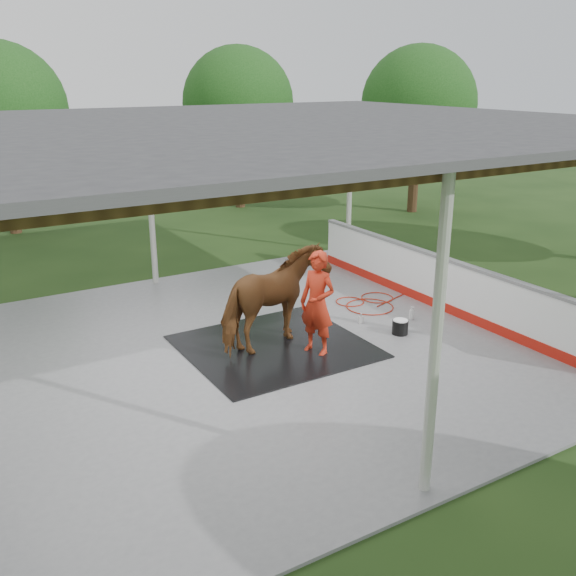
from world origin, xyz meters
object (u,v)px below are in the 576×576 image
handler (317,303)px  wash_bucket (400,327)px  dasher_board (437,282)px  horse (274,299)px

handler → wash_bucket: (1.86, -0.11, -0.80)m
handler → wash_bucket: size_ratio=6.10×
handler → dasher_board: bearing=79.0°
horse → wash_bucket: size_ratio=6.94×
dasher_board → horse: horse is taller
dasher_board → wash_bucket: size_ratio=25.87×
horse → dasher_board: bearing=-105.6°
horse → handler: (0.53, -0.60, 0.01)m
dasher_board → wash_bucket: (-1.66, -0.80, -0.39)m
horse → handler: 0.80m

